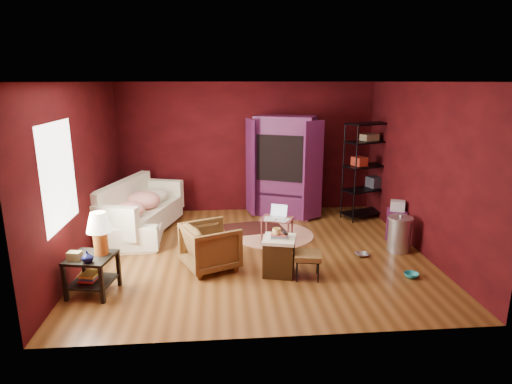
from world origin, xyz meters
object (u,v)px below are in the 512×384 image
side_table (96,245)px  wire_shelving (368,166)px  laptop_desk (277,221)px  armchair (210,244)px  tv_armoire (284,164)px  hamper (279,255)px  sofa (140,210)px

side_table → wire_shelving: size_ratio=0.56×
side_table → laptop_desk: 3.13m
armchair → tv_armoire: 3.12m
hamper → tv_armoire: size_ratio=0.31×
hamper → wire_shelving: (2.20, 2.59, 0.80)m
sofa → hamper: 3.12m
tv_armoire → wire_shelving: 1.73m
sofa → side_table: bearing=174.8°
armchair → tv_armoire: tv_armoire is taller
tv_armoire → laptop_desk: bearing=-78.9°
laptop_desk → tv_armoire: (0.36, 1.67, 0.68)m
sofa → wire_shelving: size_ratio=1.12×
side_table → laptop_desk: (2.67, 1.61, -0.26)m
side_table → hamper: (2.53, 0.35, -0.38)m
side_table → laptop_desk: bearing=31.1°
side_table → tv_armoire: 4.49m
hamper → laptop_desk: laptop_desk is taller
tv_armoire → sofa: bearing=-139.2°
armchair → laptop_desk: bearing=-73.7°
laptop_desk → tv_armoire: 1.84m
wire_shelving → armchair: bearing=-165.8°
armchair → side_table: (-1.51, -0.65, 0.29)m
armchair → laptop_desk: (1.16, 0.96, 0.03)m
sofa → side_table: (-0.16, -2.37, 0.24)m
sofa → tv_armoire: size_ratio=1.06×
tv_armoire → wire_shelving: size_ratio=1.06×
side_table → wire_shelving: (4.73, 2.94, 0.42)m
laptop_desk → tv_armoire: tv_armoire is taller
sofa → laptop_desk: (2.52, -0.76, -0.02)m
sofa → armchair: sofa is taller
sofa → laptop_desk: sofa is taller
wire_shelving → laptop_desk: bearing=-168.4°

